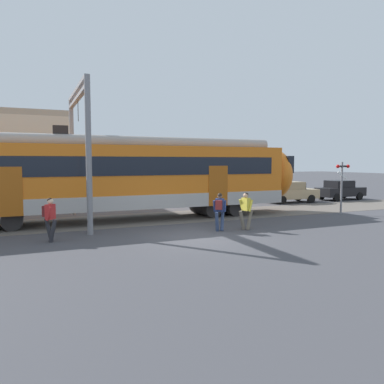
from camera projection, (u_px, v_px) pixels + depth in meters
name	position (u px, v px, depth m)	size (l,w,h in m)	color
ground_plane	(195.00, 237.00, 14.97)	(160.00, 160.00, 0.00)	#424247
pedestrian_red	(50.00, 216.00, 14.00)	(0.54, 0.67, 1.67)	#28282D
pedestrian_navy	(220.00, 208.00, 16.16)	(0.67, 0.53, 1.67)	navy
pedestrian_yellow	(246.00, 208.00, 16.48)	(0.69, 0.54, 1.67)	#6B6051
parked_car_tan	(290.00, 192.00, 27.66)	(4.08, 1.91, 1.54)	tan
parked_car_black	(340.00, 190.00, 29.65)	(4.08, 1.91, 1.54)	black
catenary_gantry	(79.00, 135.00, 18.07)	(0.24, 6.64, 6.53)	gray
crossing_signal	(342.00, 179.00, 21.38)	(0.96, 0.22, 3.00)	gray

